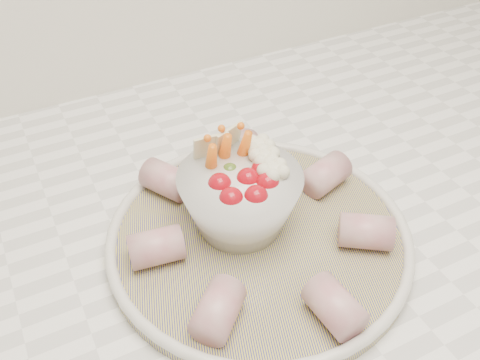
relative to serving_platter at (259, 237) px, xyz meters
name	(u,v)px	position (x,y,z in m)	size (l,w,h in m)	color
serving_platter	(259,237)	(0.00, 0.00, 0.00)	(0.40, 0.40, 0.02)	navy
veggie_bowl	(241,196)	(-0.01, 0.02, 0.04)	(0.13, 0.13, 0.10)	silver
cured_meat_rolls	(258,222)	(0.00, 0.00, 0.02)	(0.27, 0.29, 0.04)	#A94D5C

